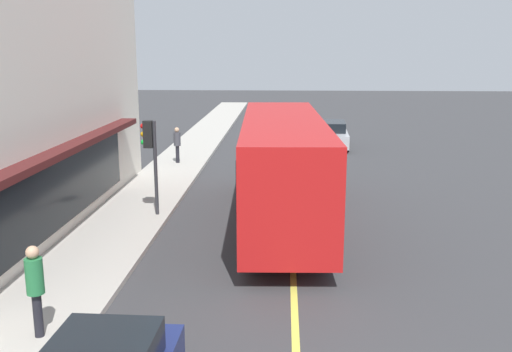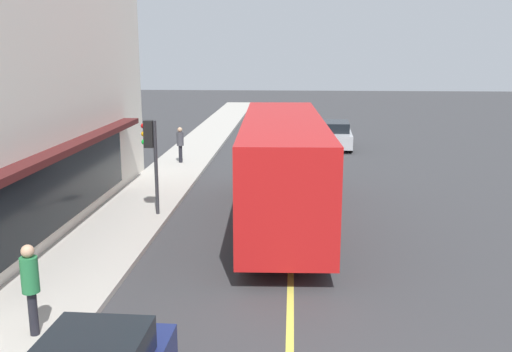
{
  "view_description": "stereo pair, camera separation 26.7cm",
  "coord_description": "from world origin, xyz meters",
  "px_view_note": "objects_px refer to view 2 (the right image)",
  "views": [
    {
      "loc": [
        -20.05,
        0.28,
        5.66
      ],
      "look_at": [
        -1.93,
        1.17,
        1.6
      ],
      "focal_mm": 39.95,
      "sensor_mm": 36.0,
      "label": 1
    },
    {
      "loc": [
        -20.03,
        0.01,
        5.66
      ],
      "look_at": [
        -1.93,
        1.17,
        1.6
      ],
      "focal_mm": 39.95,
      "sensor_mm": 36.0,
      "label": 2
    }
  ],
  "objects_px": {
    "traffic_light": "(151,145)",
    "pedestrian_by_curb": "(30,281)",
    "car_silver": "(335,135)",
    "pedestrian_near_storefront": "(180,141)",
    "bus": "(283,165)"
  },
  "relations": [
    {
      "from": "traffic_light",
      "to": "pedestrian_by_curb",
      "type": "relative_size",
      "value": 1.72
    },
    {
      "from": "traffic_light",
      "to": "car_silver",
      "type": "relative_size",
      "value": 0.73
    },
    {
      "from": "car_silver",
      "to": "pedestrian_near_storefront",
      "type": "xyz_separation_m",
      "value": [
        -5.72,
        8.03,
        0.47
      ]
    },
    {
      "from": "car_silver",
      "to": "traffic_light",
      "type": "bearing_deg",
      "value": 153.79
    },
    {
      "from": "car_silver",
      "to": "pedestrian_by_curb",
      "type": "height_order",
      "value": "pedestrian_by_curb"
    },
    {
      "from": "bus",
      "to": "car_silver",
      "type": "xyz_separation_m",
      "value": [
        15.01,
        -2.82,
        -1.24
      ]
    },
    {
      "from": "car_silver",
      "to": "pedestrian_near_storefront",
      "type": "bearing_deg",
      "value": 125.47
    },
    {
      "from": "bus",
      "to": "pedestrian_by_curb",
      "type": "xyz_separation_m",
      "value": [
        -8.16,
        4.72,
        -0.7
      ]
    },
    {
      "from": "traffic_light",
      "to": "car_silver",
      "type": "xyz_separation_m",
      "value": [
        14.69,
        -7.23,
        -1.79
      ]
    },
    {
      "from": "bus",
      "to": "pedestrian_by_curb",
      "type": "distance_m",
      "value": 9.45
    },
    {
      "from": "pedestrian_by_curb",
      "to": "pedestrian_near_storefront",
      "type": "xyz_separation_m",
      "value": [
        17.45,
        0.5,
        -0.07
      ]
    },
    {
      "from": "traffic_light",
      "to": "pedestrian_by_curb",
      "type": "xyz_separation_m",
      "value": [
        -8.48,
        0.3,
        -1.25
      ]
    },
    {
      "from": "pedestrian_near_storefront",
      "to": "pedestrian_by_curb",
      "type": "bearing_deg",
      "value": -178.37
    },
    {
      "from": "bus",
      "to": "traffic_light",
      "type": "distance_m",
      "value": 4.46
    },
    {
      "from": "car_silver",
      "to": "pedestrian_near_storefront",
      "type": "distance_m",
      "value": 9.87
    }
  ]
}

